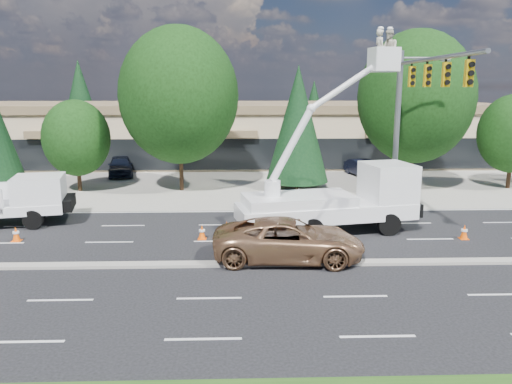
{
  "coord_description": "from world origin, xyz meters",
  "views": [
    {
      "loc": [
        1.1,
        -19.04,
        7.03
      ],
      "look_at": [
        1.78,
        2.88,
        2.4
      ],
      "focal_mm": 35.0,
      "sensor_mm": 36.0,
      "label": 1
    }
  ],
  "objects_px": {
    "bucket_truck": "(342,190)",
    "minivan": "(289,240)",
    "utility_pickup": "(7,206)",
    "signal_mast": "(412,106)"
  },
  "relations": [
    {
      "from": "bucket_truck",
      "to": "minivan",
      "type": "bearing_deg",
      "value": -137.63
    },
    {
      "from": "utility_pickup",
      "to": "signal_mast",
      "type": "bearing_deg",
      "value": -9.9
    },
    {
      "from": "utility_pickup",
      "to": "minivan",
      "type": "xyz_separation_m",
      "value": [
        13.99,
        -5.7,
        -0.18
      ]
    },
    {
      "from": "utility_pickup",
      "to": "bucket_truck",
      "type": "height_order",
      "value": "bucket_truck"
    },
    {
      "from": "signal_mast",
      "to": "minivan",
      "type": "bearing_deg",
      "value": -137.24
    },
    {
      "from": "utility_pickup",
      "to": "bucket_truck",
      "type": "relative_size",
      "value": 0.71
    },
    {
      "from": "signal_mast",
      "to": "bucket_truck",
      "type": "bearing_deg",
      "value": -149.47
    },
    {
      "from": "signal_mast",
      "to": "minivan",
      "type": "xyz_separation_m",
      "value": [
        -6.97,
        -6.44,
        -5.2
      ]
    },
    {
      "from": "signal_mast",
      "to": "utility_pickup",
      "type": "xyz_separation_m",
      "value": [
        -20.96,
        -0.74,
        -5.02
      ]
    },
    {
      "from": "minivan",
      "to": "signal_mast",
      "type": "bearing_deg",
      "value": -43.69
    }
  ]
}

